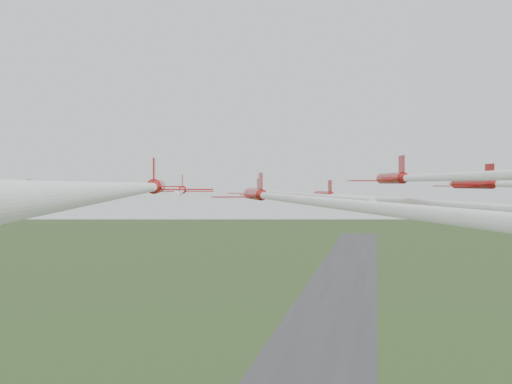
% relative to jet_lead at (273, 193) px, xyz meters
% --- Properties ---
extents(runway, '(38.00, 900.00, 0.04)m').
position_rel_jet_lead_xyz_m(runway, '(-4.84, 188.22, -54.15)').
color(runway, '#353538').
rests_on(runway, ground).
extents(jet_lead, '(23.30, 57.84, 2.59)m').
position_rel_jet_lead_xyz_m(jet_lead, '(0.00, 0.00, 0.00)').
color(jet_lead, '#A71514').
extents(jet_row2_left, '(16.62, 46.98, 2.52)m').
position_rel_jet_lead_xyz_m(jet_row2_left, '(-8.85, -12.68, 0.45)').
color(jet_row2_left, '#A71514').
extents(jet_row2_right, '(21.77, 59.44, 2.58)m').
position_rel_jet_lead_xyz_m(jet_row2_right, '(11.40, -10.49, -0.32)').
color(jet_row2_right, '#A71514').
extents(jet_row3_left, '(16.46, 46.41, 2.34)m').
position_rel_jet_lead_xyz_m(jet_row3_left, '(-18.82, -33.02, -0.18)').
color(jet_row3_left, '#A71514').
extents(jet_row3_mid, '(24.36, 61.28, 2.89)m').
position_rel_jet_lead_xyz_m(jet_row3_mid, '(5.92, -31.19, 0.08)').
color(jet_row3_mid, '#A71514').
extents(jet_row4_left, '(18.58, 51.98, 2.81)m').
position_rel_jet_lead_xyz_m(jet_row4_left, '(-1.02, -45.30, 1.02)').
color(jet_row4_left, '#A71514').
extents(jet_row4_right, '(14.68, 51.19, 2.33)m').
position_rel_jet_lead_xyz_m(jet_row4_right, '(17.93, -40.59, 1.72)').
color(jet_row4_right, '#A71514').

